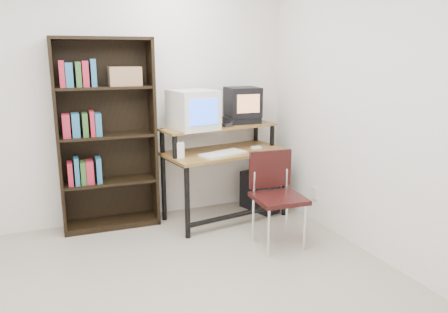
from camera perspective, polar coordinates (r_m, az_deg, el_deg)
name	(u,v)px	position (r m, az deg, el deg)	size (l,w,h in m)	color
back_wall	(102,97)	(4.55, -15.67, 7.48)	(4.00, 0.01, 2.60)	silver
front_wall	(421,306)	(0.87, 24.29, -17.40)	(4.00, 0.01, 2.60)	silver
right_wall	(409,111)	(3.61, 23.02, 5.51)	(0.01, 4.00, 2.60)	silver
computer_desk	(224,154)	(4.57, 0.00, 0.30)	(1.33, 0.80, 0.98)	brown
crt_monitor	(193,110)	(4.43, -4.05, 6.09)	(0.49, 0.49, 0.40)	silver
vcr	(242,121)	(4.78, 2.34, 4.72)	(0.36, 0.26, 0.08)	black
crt_tv	(243,102)	(4.77, 2.46, 7.12)	(0.36, 0.36, 0.32)	black
cd_spindle	(227,125)	(4.57, 0.43, 4.14)	(0.12, 0.12, 0.05)	#26262B
keyboard	(223,154)	(4.37, -0.14, 0.29)	(0.47, 0.21, 0.04)	silver
mousepad	(256,150)	(4.65, 4.19, 0.84)	(0.22, 0.18, 0.01)	black
mouse	(256,148)	(4.67, 4.24, 1.14)	(0.10, 0.06, 0.03)	white
desk_speaker	(179,150)	(4.26, -5.85, 0.79)	(0.08, 0.07, 0.17)	silver
pc_tower	(260,192)	(4.93, 4.67, -4.62)	(0.20, 0.45, 0.42)	black
school_chair	(275,189)	(3.99, 6.74, -4.18)	(0.46, 0.46, 0.86)	black
bookshelf	(106,133)	(4.45, -15.14, 2.96)	(0.95, 0.35, 1.88)	black
wall_outlet	(314,193)	(4.67, 11.70, -4.70)	(0.02, 0.08, 0.12)	beige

